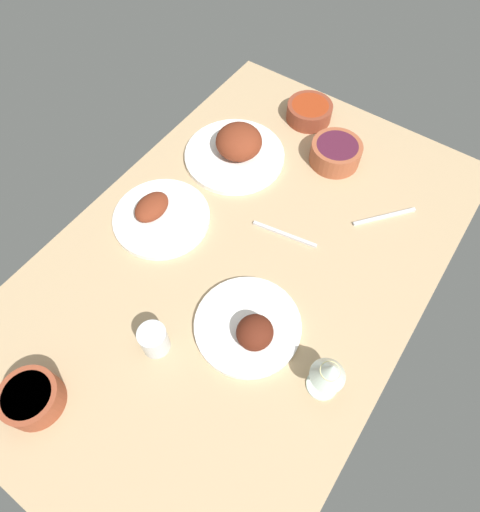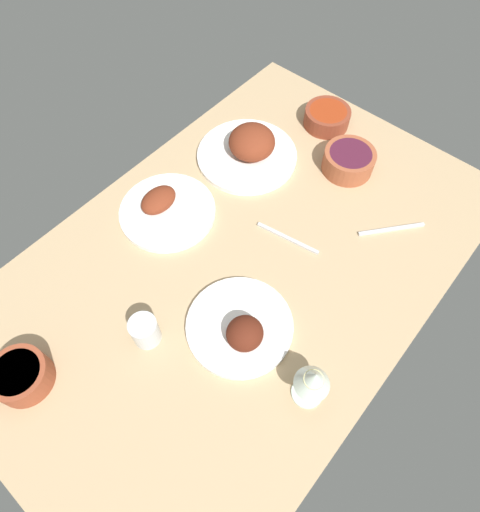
{
  "view_description": "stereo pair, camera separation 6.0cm",
  "coord_description": "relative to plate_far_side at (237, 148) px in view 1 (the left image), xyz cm",
  "views": [
    {
      "loc": [
        47.5,
        33.06,
        101.72
      ],
      "look_at": [
        0.0,
        0.0,
        6.0
      ],
      "focal_mm": 30.67,
      "sensor_mm": 36.0,
      "label": 1
    },
    {
      "loc": [
        43.83,
        37.79,
        101.72
      ],
      "look_at": [
        0.0,
        0.0,
        6.0
      ],
      "focal_mm": 30.67,
      "sensor_mm": 36.0,
      "label": 2
    }
  ],
  "objects": [
    {
      "name": "plate_center_main",
      "position": [
        31.15,
        -4.12,
        -1.83
      ],
      "size": [
        26.52,
        26.52,
        6.49
      ],
      "color": "white",
      "rests_on": "dining_table"
    },
    {
      "name": "plate_far_side",
      "position": [
        0.0,
        0.0,
        0.0
      ],
      "size": [
        30.0,
        30.0,
        10.28
      ],
      "color": "white",
      "rests_on": "dining_table"
    },
    {
      "name": "bowl_sauce",
      "position": [
        -26.73,
        9.34,
        -0.5
      ],
      "size": [
        14.24,
        14.24,
        5.47
      ],
      "color": "brown",
      "rests_on": "dining_table"
    },
    {
      "name": "plate_near_viewer",
      "position": [
        44.18,
        34.71,
        -1.41
      ],
      "size": [
        25.44,
        25.44,
        8.08
      ],
      "color": "white",
      "rests_on": "dining_table"
    },
    {
      "name": "dining_table",
      "position": [
        29.44,
        21.63,
        -5.48
      ],
      "size": [
        140.0,
        90.0,
        4.0
      ],
      "primitive_type": "cube",
      "color": "tan",
      "rests_on": "ground"
    },
    {
      "name": "wine_glass",
      "position": [
        45.55,
        54.95,
        6.45
      ],
      "size": [
        7.6,
        7.6,
        14.0
      ],
      "color": "silver",
      "rests_on": "dining_table"
    },
    {
      "name": "water_tumbler",
      "position": [
        59.5,
        18.96,
        0.35
      ],
      "size": [
        6.53,
        6.53,
        7.66
      ],
      "primitive_type": "cylinder",
      "color": "silver",
      "rests_on": "dining_table"
    },
    {
      "name": "bowl_onions",
      "position": [
        -15.18,
        24.94,
        0.01
      ],
      "size": [
        14.88,
        14.88,
        6.47
      ],
      "color": "#A35133",
      "rests_on": "dining_table"
    },
    {
      "name": "fork_loose",
      "position": [
        16.16,
        27.02,
        -3.08
      ],
      "size": [
        3.98,
        18.11,
        0.8
      ],
      "primitive_type": "cube",
      "rotation": [
        0.0,
        0.0,
        4.88
      ],
      "color": "silver",
      "rests_on": "dining_table"
    },
    {
      "name": "bowl_potatoes",
      "position": [
        84.03,
        6.05,
        -0.03
      ],
      "size": [
        12.56,
        12.56,
        6.38
      ],
      "color": "brown",
      "rests_on": "dining_table"
    },
    {
      "name": "spoon_loose",
      "position": [
        -4.51,
        46.52,
        -3.08
      ],
      "size": [
        14.91,
        12.42,
        0.8
      ],
      "primitive_type": "cube",
      "rotation": [
        0.0,
        0.0,
        2.46
      ],
      "color": "silver",
      "rests_on": "dining_table"
    }
  ]
}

